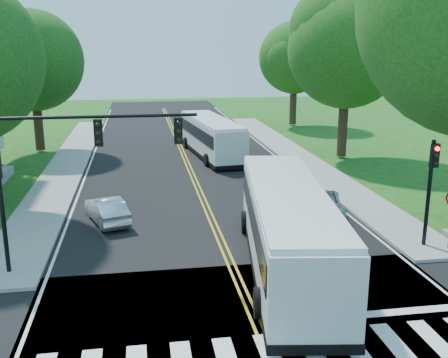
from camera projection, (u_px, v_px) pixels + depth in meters
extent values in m
plane|color=#134C13|center=(270.00, 354.00, 14.29)|extent=(140.00, 140.00, 0.00)
cube|color=black|center=(197.00, 185.00, 31.49)|extent=(14.00, 96.00, 0.01)
cube|color=black|center=(270.00, 354.00, 14.29)|extent=(60.00, 12.00, 0.01)
cube|color=gold|center=(190.00, 169.00, 35.31)|extent=(0.36, 70.00, 0.01)
cube|color=silver|center=(86.00, 173.00, 34.24)|extent=(0.12, 70.00, 0.01)
cube|color=silver|center=(287.00, 166.00, 36.37)|extent=(0.12, 70.00, 0.01)
cube|color=silver|center=(366.00, 315.00, 16.36)|extent=(6.60, 0.40, 0.01)
cube|color=gray|center=(68.00, 163.00, 36.86)|extent=(2.60, 40.00, 0.15)
cube|color=gray|center=(296.00, 155.00, 39.46)|extent=(2.60, 40.00, 0.15)
cylinder|color=#342314|center=(38.00, 122.00, 40.65)|extent=(0.70, 0.70, 4.40)
sphere|color=#326F20|center=(33.00, 60.00, 39.48)|extent=(7.60, 7.60, 7.60)
cylinder|color=#342314|center=(343.00, 122.00, 38.36)|extent=(0.70, 0.70, 5.00)
sphere|color=#326F20|center=(347.00, 49.00, 37.05)|extent=(8.40, 8.40, 8.40)
cylinder|color=#342314|center=(293.00, 103.00, 53.88)|extent=(0.70, 0.70, 4.40)
sphere|color=#326F20|center=(295.00, 58.00, 52.75)|extent=(7.20, 7.20, 7.20)
cylinder|color=black|center=(2.00, 211.00, 18.60)|extent=(0.16, 0.16, 4.60)
cylinder|color=black|center=(98.00, 117.00, 18.33)|extent=(7.00, 0.12, 0.12)
cube|color=black|center=(98.00, 133.00, 18.32)|extent=(0.30, 0.22, 0.95)
cube|color=black|center=(178.00, 131.00, 18.76)|extent=(0.30, 0.22, 0.95)
cylinder|color=black|center=(429.00, 193.00, 21.20)|extent=(0.16, 0.16, 4.40)
cube|color=black|center=(435.00, 156.00, 20.65)|extent=(0.30, 0.22, 0.95)
sphere|color=#FF0A05|center=(437.00, 149.00, 20.44)|extent=(0.18, 0.18, 0.18)
cube|color=silver|center=(287.00, 229.00, 19.36)|extent=(4.28, 12.18, 2.78)
cube|color=black|center=(287.00, 216.00, 19.23)|extent=(4.23, 11.36, 0.96)
cube|color=black|center=(271.00, 179.00, 25.09)|extent=(2.46, 0.46, 1.62)
cube|color=orange|center=(271.00, 161.00, 24.87)|extent=(1.71, 0.35, 0.32)
cube|color=black|center=(286.00, 260.00, 19.67)|extent=(4.35, 12.28, 0.30)
cube|color=silver|center=(288.00, 192.00, 19.00)|extent=(4.18, 11.81, 0.22)
cylinder|color=black|center=(304.00, 222.00, 23.47)|extent=(0.46, 1.01, 0.97)
cylinder|color=black|center=(245.00, 222.00, 23.43)|extent=(0.46, 1.01, 0.97)
cylinder|color=black|center=(344.00, 302.00, 16.13)|extent=(0.46, 1.01, 0.97)
cylinder|color=black|center=(259.00, 303.00, 16.09)|extent=(0.46, 1.01, 0.97)
cube|color=silver|center=(211.00, 137.00, 39.33)|extent=(3.63, 11.00, 2.52)
cube|color=black|center=(211.00, 131.00, 39.22)|extent=(3.60, 10.26, 0.87)
cube|color=black|center=(195.00, 123.00, 44.32)|extent=(2.23, 0.37, 1.46)
cube|color=orange|center=(194.00, 113.00, 44.11)|extent=(1.56, 0.29, 0.29)
cube|color=black|center=(211.00, 152.00, 39.61)|extent=(3.69, 11.10, 0.27)
cube|color=silver|center=(211.00, 120.00, 39.01)|extent=(3.54, 10.67, 0.20)
cylinder|color=black|center=(214.00, 141.00, 43.22)|extent=(0.40, 0.91, 0.88)
cylinder|color=black|center=(186.00, 143.00, 42.57)|extent=(0.40, 0.91, 0.88)
cylinder|color=black|center=(240.00, 158.00, 36.84)|extent=(0.40, 0.91, 0.88)
cylinder|color=black|center=(207.00, 160.00, 36.19)|extent=(0.40, 0.91, 0.88)
imported|color=silver|center=(107.00, 210.00, 24.71)|extent=(2.40, 3.96, 1.23)
imported|color=#A7A9AE|center=(319.00, 203.00, 25.67)|extent=(3.36, 5.18, 1.33)
imported|color=black|center=(289.00, 170.00, 32.27)|extent=(3.38, 4.91, 1.32)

